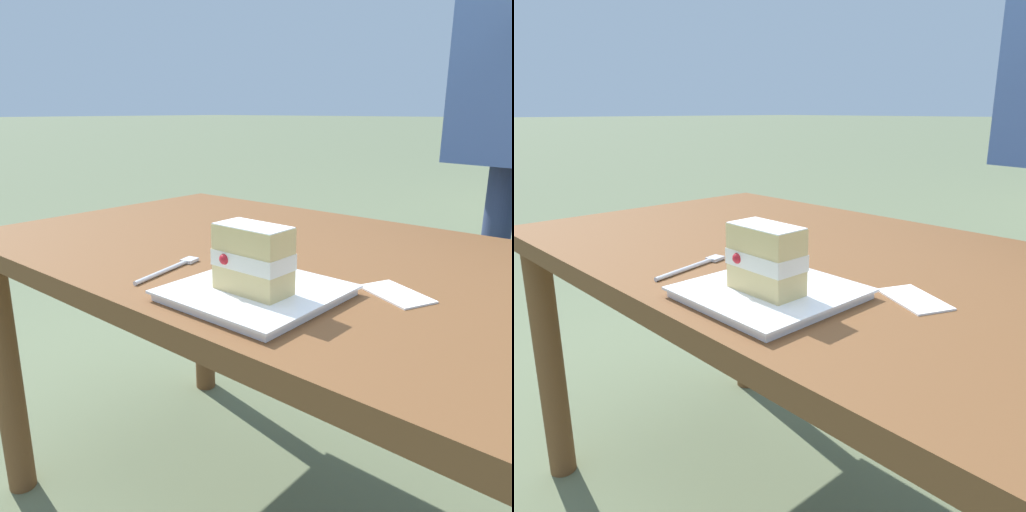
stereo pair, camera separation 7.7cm
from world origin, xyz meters
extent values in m
cylinder|color=brown|center=(0.63, -0.34, 0.33)|extent=(0.07, 0.07, 0.67)
cylinder|color=brown|center=(0.63, 0.34, 0.33)|extent=(0.07, 0.07, 0.67)
cube|color=brown|center=(0.00, 0.00, 0.69)|extent=(1.38, 0.81, 0.04)
cube|color=white|center=(-0.13, 0.25, 0.71)|extent=(0.23, 0.23, 0.01)
cube|color=white|center=(-0.13, 0.25, 0.72)|extent=(0.24, 0.24, 0.00)
cube|color=#E0C17A|center=(-0.13, 0.26, 0.74)|extent=(0.11, 0.06, 0.04)
cube|color=white|center=(-0.13, 0.26, 0.77)|extent=(0.12, 0.06, 0.02)
sphere|color=#B21923|center=(-0.11, 0.23, 0.78)|extent=(0.01, 0.01, 0.01)
sphere|color=#B21923|center=(-0.10, 0.29, 0.77)|extent=(0.02, 0.02, 0.02)
cube|color=#E0C17A|center=(-0.13, 0.26, 0.80)|extent=(0.11, 0.06, 0.04)
cube|color=white|center=(-0.13, 0.26, 0.82)|extent=(0.11, 0.06, 0.00)
cylinder|color=silver|center=(0.08, 0.27, 0.71)|extent=(0.04, 0.14, 0.01)
cube|color=silver|center=(0.09, 0.19, 0.71)|extent=(0.03, 0.03, 0.01)
cube|color=white|center=(-0.29, 0.10, 0.71)|extent=(0.13, 0.11, 0.00)
cylinder|color=navy|center=(-0.21, -0.69, 0.42)|extent=(0.08, 0.08, 0.85)
camera|label=1|loc=(-0.61, 0.81, 0.99)|focal=35.68mm
camera|label=2|loc=(-0.67, 0.76, 0.99)|focal=35.68mm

